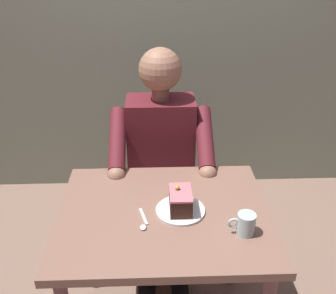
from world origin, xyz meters
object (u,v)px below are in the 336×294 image
at_px(chair, 161,174).
at_px(seated_person, 161,163).
at_px(dining_table, 164,231).
at_px(dessert_spoon, 143,222).
at_px(coffee_cup, 246,223).
at_px(cake_slice, 181,201).

relative_size(chair, seated_person, 0.70).
height_order(dining_table, dessert_spoon, dessert_spoon).
xyz_separation_m(coffee_cup, dessert_spoon, (0.39, -0.07, -0.04)).
relative_size(cake_slice, dessert_spoon, 0.98).
xyz_separation_m(dining_table, cake_slice, (-0.07, 0.00, 0.16)).
distance_m(chair, cake_slice, 0.76).
height_order(dining_table, chair, chair).
xyz_separation_m(dining_table, coffee_cup, (-0.31, 0.15, 0.15)).
bearing_deg(dining_table, dessert_spoon, 40.44).
bearing_deg(seated_person, chair, -90.00).
height_order(chair, seated_person, seated_person).
relative_size(dining_table, coffee_cup, 8.28).
bearing_deg(dessert_spoon, dining_table, -139.56).
bearing_deg(cake_slice, chair, -84.40).
xyz_separation_m(dining_table, chair, (0.00, -0.69, -0.14)).
bearing_deg(seated_person, dining_table, 90.00).
distance_m(seated_person, cake_slice, 0.55).
xyz_separation_m(cake_slice, dessert_spoon, (0.15, 0.07, -0.05)).
bearing_deg(chair, cake_slice, 95.60).
distance_m(dining_table, cake_slice, 0.17).
bearing_deg(cake_slice, dessert_spoon, 24.28).
bearing_deg(coffee_cup, seated_person, -65.44).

